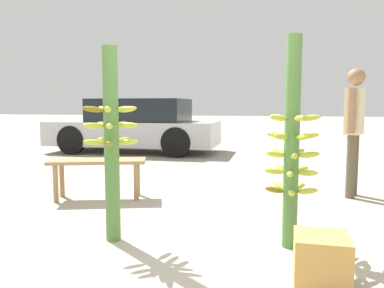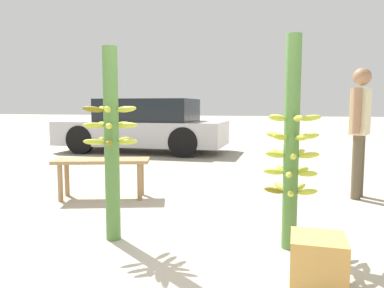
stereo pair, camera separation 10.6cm
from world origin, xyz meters
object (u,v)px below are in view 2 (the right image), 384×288
(banana_stalk_left, at_px, (112,141))
(produce_crate, at_px, (318,263))
(parked_car, at_px, (144,126))
(vendor_person, at_px, (360,121))
(banana_stalk_center, at_px, (291,147))
(market_bench, at_px, (102,166))

(banana_stalk_left, xyz_separation_m, produce_crate, (1.69, -0.47, -0.70))
(parked_car, height_order, produce_crate, parked_car)
(vendor_person, xyz_separation_m, produce_crate, (-0.63, -2.66, -0.81))
(banana_stalk_left, relative_size, banana_stalk_center, 0.96)
(banana_stalk_left, height_order, produce_crate, banana_stalk_left)
(banana_stalk_left, relative_size, market_bench, 1.34)
(market_bench, bearing_deg, produce_crate, -53.68)
(banana_stalk_center, relative_size, produce_crate, 5.07)
(banana_stalk_center, xyz_separation_m, parked_car, (-3.68, 5.75, -0.19))
(parked_car, bearing_deg, produce_crate, -150.25)
(parked_car, bearing_deg, vendor_person, -131.22)
(produce_crate, bearing_deg, banana_stalk_left, 164.55)
(banana_stalk_center, height_order, produce_crate, banana_stalk_center)
(banana_stalk_left, height_order, parked_car, banana_stalk_left)
(banana_stalk_left, distance_m, parked_car, 6.34)
(vendor_person, relative_size, parked_car, 0.39)
(parked_car, distance_m, produce_crate, 7.51)
(vendor_person, distance_m, parked_car, 5.87)
(vendor_person, bearing_deg, produce_crate, -175.03)
(parked_car, bearing_deg, banana_stalk_left, -161.22)
(banana_stalk_center, height_order, vendor_person, banana_stalk_center)
(vendor_person, xyz_separation_m, parked_car, (-4.50, 3.76, -0.33))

